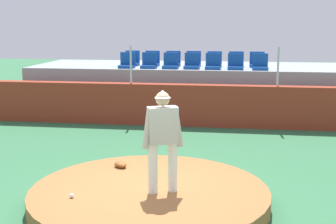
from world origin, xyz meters
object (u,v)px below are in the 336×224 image
object	(u,v)px
stadium_chair_5	(235,64)
stadium_chair_12	(236,62)
stadium_chair_7	(132,61)
fielding_glove	(120,165)
stadium_chair_11	(214,62)
pitcher	(163,134)
baseball	(72,196)
stadium_chair_2	(171,64)
stadium_chair_6	(260,65)
stadium_chair_8	(152,61)
stadium_chair_0	(127,63)
stadium_chair_3	(192,64)
stadium_chair_10	(193,61)
stadium_chair_1	(149,63)
stadium_chair_9	(173,61)
stadium_chair_4	(213,64)
stadium_chair_13	(257,62)

from	to	relation	value
stadium_chair_5	stadium_chair_12	size ratio (longest dim) A/B	1.00
stadium_chair_7	stadium_chair_5	bearing A→B (deg)	165.57
fielding_glove	stadium_chair_11	world-z (taller)	stadium_chair_11
pitcher	baseball	world-z (taller)	pitcher
stadium_chair_2	stadium_chair_6	distance (m)	2.80
baseball	stadium_chair_8	xyz separation A→B (m)	(-0.28, 8.86, 1.42)
stadium_chair_7	fielding_glove	bearing A→B (deg)	100.67
stadium_chair_0	stadium_chair_11	size ratio (longest dim) A/B	1.00
stadium_chair_11	stadium_chair_2	bearing A→B (deg)	32.55
stadium_chair_6	stadium_chair_0	bearing A→B (deg)	0.23
baseball	stadium_chair_3	size ratio (longest dim) A/B	0.15
pitcher	stadium_chair_2	size ratio (longest dim) A/B	3.40
pitcher	stadium_chair_12	bearing A→B (deg)	58.80
stadium_chair_3	stadium_chair_6	xyz separation A→B (m)	(2.12, -0.03, 0.00)
stadium_chair_3	stadium_chair_11	world-z (taller)	same
stadium_chair_3	stadium_chair_7	xyz separation A→B (m)	(-2.13, 0.87, 0.00)
fielding_glove	stadium_chair_10	world-z (taller)	stadium_chair_10
stadium_chair_5	stadium_chair_6	bearing A→B (deg)	179.95
stadium_chair_5	stadium_chair_11	bearing A→B (deg)	-51.37
stadium_chair_1	stadium_chair_9	xyz separation A→B (m)	(0.66, 0.85, 0.00)
stadium_chair_1	stadium_chair_4	xyz separation A→B (m)	(2.05, -0.04, 0.00)
pitcher	stadium_chair_13	world-z (taller)	stadium_chair_13
stadium_chair_6	stadium_chair_12	xyz separation A→B (m)	(-0.73, 0.88, 0.00)
fielding_glove	stadium_chair_2	world-z (taller)	stadium_chair_2
baseball	stadium_chair_2	size ratio (longest dim) A/B	0.15
stadium_chair_3	stadium_chair_4	xyz separation A→B (m)	(0.67, -0.05, 0.00)
stadium_chair_5	stadium_chair_12	xyz separation A→B (m)	(0.02, 0.88, 0.00)
baseball	stadium_chair_7	world-z (taller)	stadium_chair_7
stadium_chair_3	stadium_chair_10	bearing A→B (deg)	-87.97
stadium_chair_2	stadium_chair_5	bearing A→B (deg)	179.66
stadium_chair_0	stadium_chair_11	distance (m)	2.90
stadium_chair_12	stadium_chair_13	xyz separation A→B (m)	(0.68, 0.01, 0.00)
stadium_chair_13	stadium_chair_6	bearing A→B (deg)	93.68
stadium_chair_2	stadium_chair_4	distance (m)	1.35
stadium_chair_1	stadium_chair_10	xyz separation A→B (m)	(1.35, 0.90, 0.00)
stadium_chair_0	stadium_chair_1	size ratio (longest dim) A/B	1.00
pitcher	stadium_chair_4	distance (m)	7.50
fielding_glove	stadium_chair_6	xyz separation A→B (m)	(2.90, 6.30, 1.41)
stadium_chair_8	pitcher	bearing A→B (deg)	101.30
stadium_chair_5	stadium_chair_9	world-z (taller)	same
stadium_chair_13	stadium_chair_10	bearing A→B (deg)	-0.80
stadium_chair_6	stadium_chair_9	bearing A→B (deg)	-17.08
stadium_chair_13	fielding_glove	bearing A→B (deg)	68.43
stadium_chair_1	fielding_glove	bearing A→B (deg)	95.44
stadium_chair_10	stadium_chair_11	world-z (taller)	same
stadium_chair_3	stadium_chair_5	world-z (taller)	same
stadium_chair_6	stadium_chair_11	distance (m)	1.70
stadium_chair_5	stadium_chair_11	xyz separation A→B (m)	(-0.70, 0.87, 0.00)
fielding_glove	stadium_chair_13	xyz separation A→B (m)	(2.84, 7.19, 1.41)
stadium_chair_7	stadium_chair_11	distance (m)	2.80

